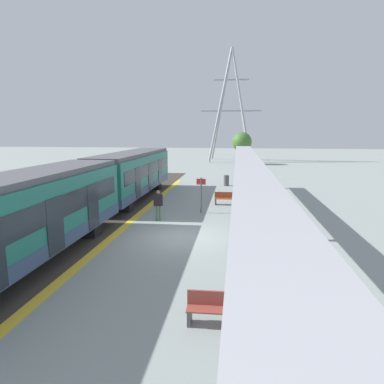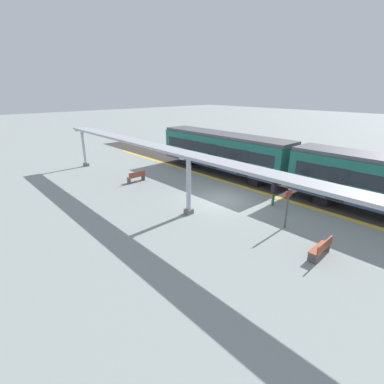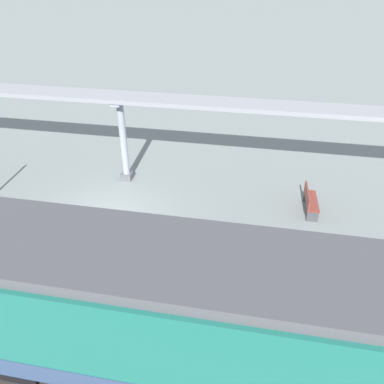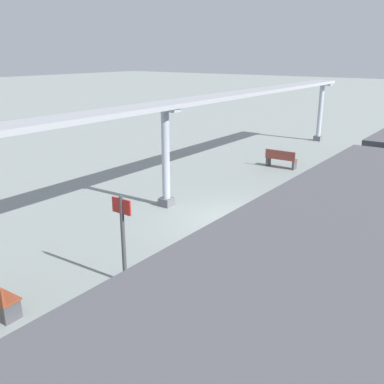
# 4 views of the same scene
# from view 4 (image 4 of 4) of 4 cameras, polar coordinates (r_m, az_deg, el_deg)

# --- Properties ---
(ground_plane) EXTENTS (176.00, 176.00, 0.00)m
(ground_plane) POSITION_cam_4_polar(r_m,az_deg,el_deg) (14.29, 6.75, -4.00)
(ground_plane) COLOR gray
(tactile_edge_strip) EXTENTS (0.43, 38.04, 0.01)m
(tactile_edge_strip) POSITION_cam_4_polar(r_m,az_deg,el_deg) (13.15, 19.40, -6.92)
(tactile_edge_strip) COLOR yellow
(tactile_edge_strip) RESTS_ON ground
(canopy_pillar_nearest) EXTENTS (1.10, 0.44, 3.52)m
(canopy_pillar_nearest) POSITION_cam_4_polar(r_m,az_deg,el_deg) (28.35, 16.49, 10.04)
(canopy_pillar_nearest) COLOR slate
(canopy_pillar_nearest) RESTS_ON ground
(canopy_pillar_second) EXTENTS (1.10, 0.44, 3.52)m
(canopy_pillar_second) POSITION_cam_4_polar(r_m,az_deg,el_deg) (15.23, -3.48, 4.53)
(canopy_pillar_second) COLOR slate
(canopy_pillar_second) RESTS_ON ground
(canopy_beam) EXTENTS (1.20, 30.65, 0.16)m
(canopy_beam) POSITION_cam_4_polar(r_m,az_deg,el_deg) (15.03, -3.23, 11.38)
(canopy_beam) COLOR #A8AAB2
(canopy_beam) RESTS_ON canopy_pillar_nearest
(bench_near_end) EXTENTS (1.51, 0.48, 0.86)m
(bench_near_end) POSITION_cam_4_polar(r_m,az_deg,el_deg) (21.26, 11.59, 4.31)
(bench_near_end) COLOR brown
(bench_near_end) RESTS_ON ground
(platform_info_sign) EXTENTS (0.56, 0.10, 2.20)m
(platform_info_sign) POSITION_cam_4_polar(r_m,az_deg,el_deg) (10.24, -9.08, -5.12)
(platform_info_sign) COLOR #4C4C51
(platform_info_sign) RESTS_ON ground
(passenger_waiting_near_edge) EXTENTS (0.53, 0.30, 1.74)m
(passenger_waiting_near_edge) POSITION_cam_4_polar(r_m,az_deg,el_deg) (10.76, 7.75, -5.28)
(passenger_waiting_near_edge) COLOR #476E42
(passenger_waiting_near_edge) RESTS_ON ground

